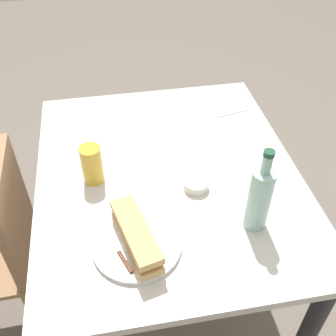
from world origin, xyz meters
TOP-DOWN VIEW (x-y plane):
  - ground_plane at (0.00, 0.00)m, footprint 8.00×8.00m
  - dining_table at (0.00, 0.00)m, footprint 1.07×0.89m
  - plate_near at (-0.29, 0.14)m, footprint 0.26×0.26m
  - baguette_sandwich_near at (-0.29, 0.14)m, footprint 0.26×0.13m
  - knife_near at (-0.32, 0.20)m, footprint 0.17×0.07m
  - water_bottle at (-0.27, -0.22)m, footprint 0.07×0.07m
  - beer_glass at (0.01, 0.25)m, footprint 0.07×0.07m
  - olive_bowl at (-0.09, -0.08)m, footprint 0.08×0.08m
  - paper_napkin at (0.37, -0.31)m, footprint 0.17×0.17m

SIDE VIEW (x-z plane):
  - ground_plane at x=0.00m, z-range 0.00..0.00m
  - dining_table at x=0.00m, z-range 0.26..1.02m
  - paper_napkin at x=0.37m, z-range 0.76..0.76m
  - plate_near at x=-0.29m, z-range 0.76..0.77m
  - olive_bowl at x=-0.09m, z-range 0.76..0.79m
  - knife_near at x=-0.32m, z-range 0.77..0.78m
  - baguette_sandwich_near at x=-0.29m, z-range 0.77..0.84m
  - beer_glass at x=0.01m, z-range 0.76..0.89m
  - water_bottle at x=-0.27m, z-range 0.73..1.01m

